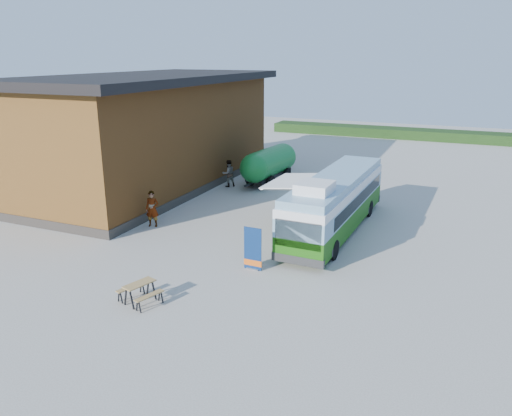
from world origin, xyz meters
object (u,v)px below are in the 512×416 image
at_px(banner, 253,253).
at_px(person_a, 152,209).
at_px(bus, 335,201).
at_px(person_b, 228,173).
at_px(picnic_table, 140,288).
at_px(slurry_tanker, 269,163).

xyz_separation_m(banner, person_a, (-7.10, 3.01, 0.20)).
height_order(bus, person_b, bus).
bearing_deg(bus, person_b, 148.25).
bearing_deg(person_a, picnic_table, -74.56).
distance_m(person_a, person_b, 9.06).
bearing_deg(banner, bus, 74.11).
xyz_separation_m(banner, picnic_table, (-2.64, -4.32, -0.20)).
relative_size(banner, person_a, 0.97).
distance_m(banner, person_a, 7.72).
distance_m(bus, banner, 6.41).
bearing_deg(person_a, banner, -38.88).
relative_size(bus, picnic_table, 6.75).
relative_size(banner, person_b, 1.02).
height_order(picnic_table, person_b, person_b).
xyz_separation_m(banner, person_b, (-7.10, 12.08, 0.16)).
distance_m(bus, picnic_table, 11.38).
relative_size(bus, banner, 5.88).
height_order(person_b, slurry_tanker, slurry_tanker).
relative_size(picnic_table, slurry_tanker, 0.25).
relative_size(picnic_table, person_a, 0.85).
distance_m(picnic_table, person_a, 8.60).
xyz_separation_m(person_b, slurry_tanker, (2.17, 2.11, 0.50)).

